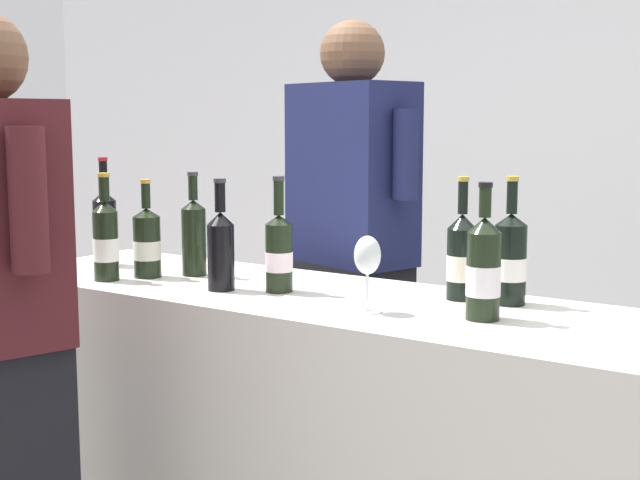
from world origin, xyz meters
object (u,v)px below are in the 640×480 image
object	(u,v)px
wine_bottle_7	(105,228)
person_server	(351,281)
wine_glass	(367,259)
wine_bottle_1	(279,252)
wine_bottle_2	(221,248)
wine_bottle_6	(106,240)
wine_bottle_8	(510,259)
wine_bottle_5	(147,243)
wine_bottle_3	(462,257)
wine_bottle_4	(484,269)
wine_bottle_0	(194,235)

from	to	relation	value
wine_bottle_7	person_server	distance (m)	0.84
wine_bottle_7	wine_glass	xyz separation A→B (m)	(1.08, -0.13, 0.01)
wine_bottle_1	wine_bottle_2	distance (m)	0.17
wine_bottle_6	wine_bottle_8	distance (m)	1.18
wine_bottle_5	wine_glass	xyz separation A→B (m)	(0.81, -0.05, 0.03)
wine_bottle_3	wine_bottle_4	bearing A→B (deg)	-52.63
wine_bottle_3	wine_bottle_6	size ratio (longest dim) A/B	1.02
wine_bottle_3	wine_bottle_5	world-z (taller)	wine_bottle_3
wine_bottle_2	wine_glass	size ratio (longest dim) A/B	1.64
wine_bottle_3	wine_bottle_4	size ratio (longest dim) A/B	0.99
wine_bottle_1	wine_bottle_4	distance (m)	0.61
wine_bottle_6	person_server	distance (m)	0.86
wine_bottle_2	wine_bottle_8	size ratio (longest dim) A/B	0.95
wine_bottle_1	wine_bottle_8	distance (m)	0.63
wine_glass	person_server	distance (m)	0.85
wine_bottle_0	wine_bottle_6	bearing A→B (deg)	-127.10
wine_bottle_1	wine_bottle_5	distance (m)	0.47
wine_bottle_1	wine_glass	xyz separation A→B (m)	(0.34, -0.09, 0.02)
wine_bottle_2	wine_bottle_5	world-z (taller)	wine_bottle_2
wine_bottle_1	wine_bottle_8	bearing A→B (deg)	18.44
wine_bottle_5	wine_glass	world-z (taller)	wine_bottle_5
wine_bottle_5	wine_bottle_6	world-z (taller)	wine_bottle_6
wine_bottle_0	wine_glass	distance (m)	0.73
wine_bottle_6	wine_bottle_5	bearing A→B (deg)	58.89
wine_bottle_2	wine_bottle_4	world-z (taller)	wine_bottle_4
wine_bottle_1	wine_bottle_6	distance (m)	0.55
wine_bottle_0	wine_bottle_5	world-z (taller)	wine_bottle_0
wine_bottle_0	wine_bottle_1	world-z (taller)	wine_bottle_1
wine_bottle_7	wine_glass	bearing A→B (deg)	-6.93
wine_bottle_5	person_server	bearing A→B (deg)	61.77
wine_bottle_4	wine_bottle_6	size ratio (longest dim) A/B	1.03
wine_bottle_1	person_server	xyz separation A→B (m)	(-0.13, 0.59, -0.18)
wine_bottle_1	wine_bottle_3	size ratio (longest dim) A/B	0.98
wine_bottle_0	wine_glass	size ratio (longest dim) A/B	1.66
person_server	wine_glass	bearing A→B (deg)	-55.27
wine_bottle_8	wine_glass	distance (m)	0.39
wine_bottle_5	wine_glass	distance (m)	0.81
wine_bottle_3	wine_bottle_8	distance (m)	0.13
wine_bottle_1	wine_bottle_5	world-z (taller)	wine_bottle_1
wine_bottle_2	wine_bottle_6	xyz separation A→B (m)	(-0.38, -0.07, 0.00)
wine_bottle_0	wine_bottle_6	world-z (taller)	wine_bottle_6
wine_bottle_7	wine_bottle_6	bearing A→B (deg)	-41.88
wine_bottle_3	person_server	world-z (taller)	person_server
wine_bottle_5	wine_bottle_7	bearing A→B (deg)	163.07
person_server	wine_bottle_0	bearing A→B (deg)	-114.80
wine_bottle_1	wine_bottle_2	bearing A→B (deg)	-153.90
wine_bottle_1	wine_bottle_6	world-z (taller)	wine_bottle_1
wine_bottle_0	wine_bottle_3	distance (m)	0.85
wine_bottle_3	person_server	xyz separation A→B (m)	(-0.60, 0.40, -0.19)
wine_bottle_0	wine_bottle_1	xyz separation A→B (m)	(0.37, -0.06, -0.01)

